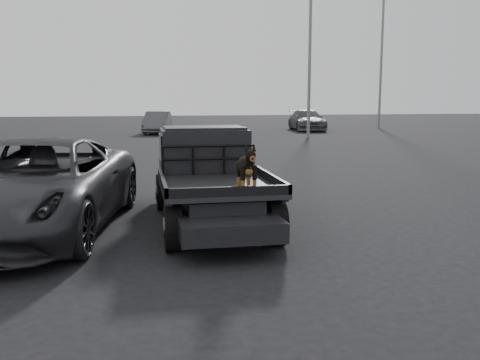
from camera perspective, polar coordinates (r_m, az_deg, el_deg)
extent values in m
plane|color=black|center=(8.42, 3.44, -7.74)|extent=(120.00, 120.00, 0.00)
imported|color=#2A2A2E|center=(10.17, -21.04, -0.62)|extent=(3.70, 6.34, 1.66)
imported|color=#49484D|center=(35.41, -8.78, 6.08)|extent=(2.17, 4.52, 1.43)
imported|color=#444448|center=(38.40, 7.15, 6.35)|extent=(2.56, 5.21, 1.46)
cylinder|color=slate|center=(31.93, 7.51, 16.25)|extent=(0.18, 0.18, 13.04)
cylinder|color=slate|center=(42.28, 14.99, 15.83)|extent=(0.18, 0.18, 15.41)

